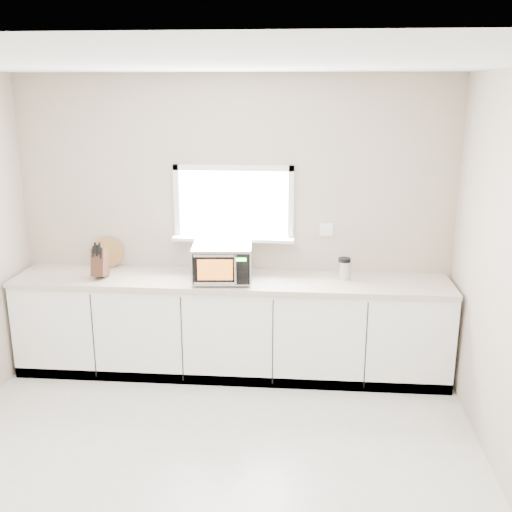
# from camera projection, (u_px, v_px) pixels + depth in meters

# --- Properties ---
(ground) EXTENTS (4.00, 4.00, 0.00)m
(ground) POSITION_uv_depth(u_px,v_px,m) (200.00, 487.00, 4.00)
(ground) COLOR beige
(ground) RESTS_ON ground
(back_wall) EXTENTS (4.00, 0.17, 2.70)m
(back_wall) POSITION_uv_depth(u_px,v_px,m) (234.00, 223.00, 5.54)
(back_wall) COLOR #B09C8C
(back_wall) RESTS_ON ground
(cabinets) EXTENTS (3.92, 0.60, 0.88)m
(cabinets) POSITION_uv_depth(u_px,v_px,m) (231.00, 328.00, 5.51)
(cabinets) COLOR white
(cabinets) RESTS_ON ground
(countertop) EXTENTS (3.92, 0.64, 0.04)m
(countertop) POSITION_uv_depth(u_px,v_px,m) (231.00, 281.00, 5.37)
(countertop) COLOR beige
(countertop) RESTS_ON cabinets
(microwave) EXTENTS (0.54, 0.44, 0.33)m
(microwave) POSITION_uv_depth(u_px,v_px,m) (222.00, 263.00, 5.24)
(microwave) COLOR black
(microwave) RESTS_ON countertop
(knife_block) EXTENTS (0.12, 0.24, 0.34)m
(knife_block) POSITION_uv_depth(u_px,v_px,m) (100.00, 262.00, 5.35)
(knife_block) COLOR #472619
(knife_block) RESTS_ON countertop
(cutting_board) EXTENTS (0.29, 0.07, 0.29)m
(cutting_board) POSITION_uv_depth(u_px,v_px,m) (108.00, 252.00, 5.66)
(cutting_board) COLOR #A17D3E
(cutting_board) RESTS_ON countertop
(coffee_grinder) EXTENTS (0.12, 0.12, 0.20)m
(coffee_grinder) POSITION_uv_depth(u_px,v_px,m) (344.00, 268.00, 5.33)
(coffee_grinder) COLOR silver
(coffee_grinder) RESTS_ON countertop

